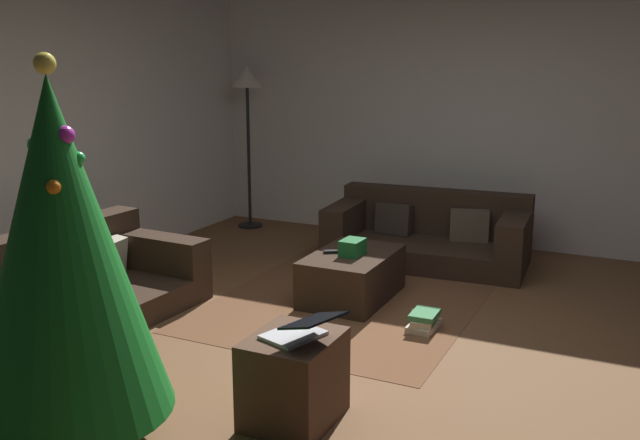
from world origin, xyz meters
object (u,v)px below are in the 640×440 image
at_px(tv_remote, 334,252).
at_px(ottoman, 352,276).
at_px(couch_left, 85,283).
at_px(side_table, 294,379).
at_px(book_stack, 423,321).
at_px(laptop, 301,330).
at_px(gift_box, 352,247).
at_px(couch_right, 429,235).
at_px(christmas_tree, 61,250).
at_px(corner_lamp, 247,89).

bearing_deg(tv_remote, ottoman, -103.68).
bearing_deg(couch_left, tv_remote, 130.30).
relative_size(side_table, book_stack, 1.63).
height_order(side_table, laptop, laptop).
bearing_deg(couch_left, gift_box, 127.50).
bearing_deg(couch_right, couch_left, 49.39).
bearing_deg(tv_remote, book_stack, -143.66).
xyz_separation_m(couch_right, laptop, (-3.31, -0.31, 0.29)).
height_order(ottoman, book_stack, ottoman).
bearing_deg(christmas_tree, laptop, -52.08).
height_order(gift_box, corner_lamp, corner_lamp).
xyz_separation_m(side_table, laptop, (-0.02, -0.05, 0.30)).
distance_m(couch_left, gift_box, 2.08).
bearing_deg(christmas_tree, ottoman, -7.72).
bearing_deg(ottoman, tv_remote, 108.85).
distance_m(couch_left, tv_remote, 1.94).
bearing_deg(laptop, ottoman, 15.55).
distance_m(couch_right, tv_remote, 1.44).
xyz_separation_m(tv_remote, book_stack, (-0.34, -0.87, -0.33)).
relative_size(couch_right, christmas_tree, 0.98).
bearing_deg(couch_right, book_stack, 102.18).
bearing_deg(couch_right, laptop, 91.59).
height_order(couch_right, gift_box, couch_right).
bearing_deg(ottoman, christmas_tree, 172.28).
bearing_deg(gift_box, corner_lamp, 48.56).
bearing_deg(ottoman, couch_left, 126.08).
distance_m(christmas_tree, side_table, 1.38).
xyz_separation_m(christmas_tree, book_stack, (2.29, -1.09, -0.98)).
height_order(tv_remote, book_stack, tv_remote).
distance_m(gift_box, side_table, 1.97).
distance_m(couch_left, laptop, 2.37).
distance_m(tv_remote, side_table, 2.01).
bearing_deg(side_table, corner_lamp, 34.28).
bearing_deg(tv_remote, laptop, 167.28).
height_order(ottoman, laptop, laptop).
height_order(christmas_tree, corner_lamp, christmas_tree).
xyz_separation_m(couch_left, christmas_tree, (-1.45, -1.32, 0.79)).
bearing_deg(corner_lamp, couch_left, -173.05).
height_order(ottoman, side_table, side_table).
height_order(couch_left, couch_right, couch_left).
bearing_deg(christmas_tree, book_stack, -25.51).
distance_m(gift_box, tv_remote, 0.17).
height_order(tv_remote, christmas_tree, christmas_tree).
xyz_separation_m(couch_left, side_table, (-0.72, -2.18, -0.01)).
bearing_deg(book_stack, laptop, 173.42).
bearing_deg(laptop, side_table, 72.44).
relative_size(christmas_tree, laptop, 4.30).
relative_size(couch_right, laptop, 4.19).
xyz_separation_m(couch_right, tv_remote, (-1.39, 0.38, 0.14)).
relative_size(gift_box, laptop, 0.46).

